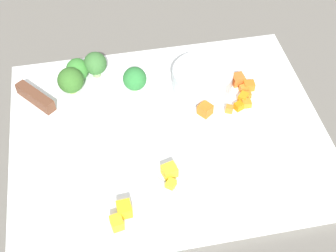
{
  "coord_description": "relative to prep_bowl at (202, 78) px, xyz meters",
  "views": [
    {
      "loc": [
        0.09,
        0.45,
        0.56
      ],
      "look_at": [
        0.0,
        0.0,
        0.02
      ],
      "focal_mm": 50.19,
      "sensor_mm": 36.0,
      "label": 1
    }
  ],
  "objects": [
    {
      "name": "pepper_dice_0",
      "position": [
        0.17,
        0.23,
        -0.01
      ],
      "size": [
        0.02,
        0.02,
        0.02
      ],
      "primitive_type": "cube",
      "rotation": [
        0.0,
        0.0,
        1.76
      ],
      "color": "yellow",
      "rests_on": "cutting_board"
    },
    {
      "name": "ground_plane",
      "position": [
        0.07,
        0.08,
        -0.03
      ],
      "size": [
        4.0,
        4.0,
        0.0
      ],
      "primitive_type": "plane",
      "color": "#615E57"
    },
    {
      "name": "prep_bowl",
      "position": [
        0.0,
        0.0,
        0.0
      ],
      "size": [
        0.1,
        0.1,
        0.04
      ],
      "primitive_type": "cylinder",
      "color": "#B6BDC3",
      "rests_on": "cutting_board"
    },
    {
      "name": "broccoli_floret_1",
      "position": [
        0.2,
        -0.06,
        0.0
      ],
      "size": [
        0.04,
        0.04,
        0.04
      ],
      "color": "#93B158",
      "rests_on": "cutting_board"
    },
    {
      "name": "carrot_dice_8",
      "position": [
        -0.06,
        0.02,
        -0.01
      ],
      "size": [
        0.01,
        0.01,
        0.01
      ],
      "primitive_type": "cube",
      "rotation": [
        0.0,
        0.0,
        0.21
      ],
      "color": "orange",
      "rests_on": "cutting_board"
    },
    {
      "name": "pepper_dice_2",
      "position": [
        0.09,
        0.16,
        -0.01
      ],
      "size": [
        0.02,
        0.02,
        0.02
      ],
      "primitive_type": "cube",
      "rotation": [
        0.0,
        0.0,
        1.84
      ],
      "color": "yellow",
      "rests_on": "cutting_board"
    },
    {
      "name": "carrot_dice_2",
      "position": [
        -0.06,
        0.0,
        -0.01
      ],
      "size": [
        0.02,
        0.02,
        0.02
      ],
      "primitive_type": "cube",
      "rotation": [
        0.0,
        0.0,
        0.11
      ],
      "color": "orange",
      "rests_on": "cutting_board"
    },
    {
      "name": "broccoli_floret_2",
      "position": [
        0.11,
        -0.02,
        0.0
      ],
      "size": [
        0.04,
        0.04,
        0.04
      ],
      "color": "#8EB56B",
      "rests_on": "cutting_board"
    },
    {
      "name": "pepper_dice_3",
      "position": [
        0.09,
        0.18,
        -0.01
      ],
      "size": [
        0.02,
        0.02,
        0.01
      ],
      "primitive_type": "cube",
      "rotation": [
        0.0,
        0.0,
        2.48
      ],
      "color": "yellow",
      "rests_on": "cutting_board"
    },
    {
      "name": "broccoli_floret_0",
      "position": [
        0.17,
        -0.06,
        0.01
      ],
      "size": [
        0.04,
        0.04,
        0.05
      ],
      "color": "#8BBA6C",
      "rests_on": "cutting_board"
    },
    {
      "name": "broccoli_floret_3",
      "position": [
        0.21,
        -0.03,
        0.01
      ],
      "size": [
        0.04,
        0.04,
        0.04
      ],
      "color": "#8CB356",
      "rests_on": "cutting_board"
    },
    {
      "name": "carrot_dice_6",
      "position": [
        -0.06,
        0.04,
        -0.01
      ],
      "size": [
        0.02,
        0.02,
        0.01
      ],
      "primitive_type": "cube",
      "rotation": [
        0.0,
        0.0,
        0.84
      ],
      "color": "orange",
      "rests_on": "cutting_board"
    },
    {
      "name": "carrot_dice_3",
      "position": [
        -0.04,
        0.06,
        -0.01
      ],
      "size": [
        0.02,
        0.02,
        0.01
      ],
      "primitive_type": "cube",
      "rotation": [
        0.0,
        0.0,
        2.0
      ],
      "color": "orange",
      "rests_on": "cutting_board"
    },
    {
      "name": "cutting_board",
      "position": [
        0.07,
        0.08,
        -0.02
      ],
      "size": [
        0.47,
        0.38,
        0.01
      ],
      "primitive_type": "cube",
      "color": "white",
      "rests_on": "ground_plane"
    },
    {
      "name": "carrot_dice_0",
      "position": [
        -0.07,
        0.04,
        -0.01
      ],
      "size": [
        0.01,
        0.01,
        0.01
      ],
      "primitive_type": "cube",
      "rotation": [
        0.0,
        0.0,
        3.06
      ],
      "color": "orange",
      "rests_on": "cutting_board"
    },
    {
      "name": "carrot_dice_5",
      "position": [
        -0.06,
        0.06,
        -0.01
      ],
      "size": [
        0.01,
        0.01,
        0.01
      ],
      "primitive_type": "cube",
      "rotation": [
        0.0,
        0.0,
        3.09
      ],
      "color": "orange",
      "rests_on": "cutting_board"
    },
    {
      "name": "pepper_dice_1",
      "position": [
        0.16,
        0.21,
        -0.01
      ],
      "size": [
        0.02,
        0.02,
        0.02
      ],
      "primitive_type": "cube",
      "rotation": [
        0.0,
        0.0,
        1.64
      ],
      "color": "yellow",
      "rests_on": "cutting_board"
    },
    {
      "name": "carrot_dice_4",
      "position": [
        -0.03,
        0.06,
        -0.01
      ],
      "size": [
        0.01,
        0.01,
        0.01
      ],
      "primitive_type": "cube",
      "rotation": [
        0.0,
        0.0,
        2.72
      ],
      "color": "orange",
      "rests_on": "cutting_board"
    },
    {
      "name": "carrot_dice_7",
      "position": [
        -0.07,
        0.02,
        -0.01
      ],
      "size": [
        0.02,
        0.02,
        0.01
      ],
      "primitive_type": "cube",
      "rotation": [
        0.0,
        0.0,
        3.08
      ],
      "color": "orange",
      "rests_on": "cutting_board"
    },
    {
      "name": "chef_knife",
      "position": [
        0.22,
        0.05,
        -0.01
      ],
      "size": [
        0.25,
        0.3,
        0.02
      ],
      "rotation": [
        0.0,
        0.0,
        2.26
      ],
      "color": "silver",
      "rests_on": "cutting_board"
    },
    {
      "name": "carrot_dice_1",
      "position": [
        0.01,
        0.06,
        -0.01
      ],
      "size": [
        0.03,
        0.03,
        0.02
      ],
      "primitive_type": "cube",
      "rotation": [
        0.0,
        0.0,
        0.64
      ],
      "color": "orange",
      "rests_on": "cutting_board"
    }
  ]
}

